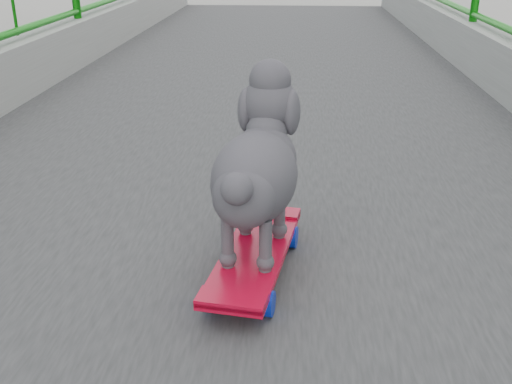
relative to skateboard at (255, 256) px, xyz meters
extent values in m
cube|color=slate|center=(-0.08, 3.98, -3.80)|extent=(1.20, 1.20, 6.50)
cube|color=red|center=(0.00, 0.00, 0.01)|extent=(0.24, 0.57, 0.02)
cube|color=#99999E|center=(-0.03, -0.17, -0.01)|extent=(0.10, 0.05, 0.02)
cylinder|color=#0823B6|center=(-0.10, -0.16, -0.02)|extent=(0.04, 0.07, 0.06)
sphere|color=yellow|center=(-0.10, -0.16, -0.02)|extent=(0.03, 0.03, 0.03)
cylinder|color=#0823B6|center=(0.04, -0.18, -0.02)|extent=(0.04, 0.07, 0.06)
sphere|color=yellow|center=(0.04, -0.18, -0.02)|extent=(0.03, 0.03, 0.03)
cube|color=#99999E|center=(0.03, 0.17, -0.01)|extent=(0.10, 0.05, 0.02)
cylinder|color=#0823B6|center=(-0.04, 0.18, -0.02)|extent=(0.04, 0.07, 0.06)
sphere|color=yellow|center=(-0.04, 0.18, -0.02)|extent=(0.03, 0.03, 0.03)
cylinder|color=#0823B6|center=(0.10, 0.16, -0.02)|extent=(0.04, 0.07, 0.06)
sphere|color=yellow|center=(0.10, 0.16, -0.02)|extent=(0.03, 0.03, 0.03)
ellipsoid|color=#2D2B30|center=(0.00, 0.00, 0.23)|extent=(0.26, 0.36, 0.22)
sphere|color=#2D2B30|center=(0.03, 0.18, 0.37)|extent=(0.15, 0.15, 0.15)
sphere|color=black|center=(0.04, 0.28, 0.35)|extent=(0.03, 0.03, 0.03)
sphere|color=#2D2B30|center=(-0.03, -0.18, 0.27)|extent=(0.07, 0.07, 0.07)
cylinder|color=#2D2B30|center=(-0.03, 0.10, 0.09)|extent=(0.03, 0.03, 0.14)
cylinder|color=#2D2B30|center=(0.06, 0.09, 0.09)|extent=(0.03, 0.03, 0.14)
cylinder|color=#2D2B30|center=(-0.06, -0.09, 0.09)|extent=(0.03, 0.03, 0.14)
cylinder|color=#2D2B30|center=(0.03, -0.10, 0.09)|extent=(0.03, 0.03, 0.14)
camera|label=1|loc=(0.09, -1.39, 0.78)|focal=42.00mm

